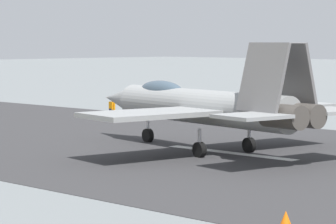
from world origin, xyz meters
name	(u,v)px	position (x,y,z in m)	size (l,w,h in m)	color
ground_plane	(223,152)	(0.00, 0.00, 0.00)	(400.00, 400.00, 0.00)	slate
runway_strip	(223,152)	(-0.02, 0.00, 0.01)	(240.00, 26.00, 0.02)	#333234
fighter_jet	(203,105)	(0.92, 0.46, 2.36)	(17.35, 14.54, 5.55)	gray
crew_person	(112,109)	(17.15, -7.92, 0.79)	(0.69, 0.36, 1.58)	#1E2338
marker_cone_near	(286,220)	(-12.80, 12.10, 0.28)	(0.44, 0.44, 0.55)	orange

